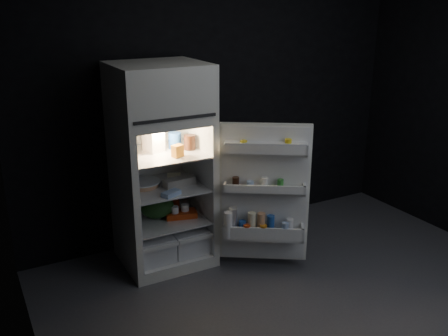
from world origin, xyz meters
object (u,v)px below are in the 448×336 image
milk_jug (153,138)px  fridge_door (263,197)px  refrigerator (161,159)px  yogurt_tray (181,214)px  egg_carton (179,182)px

milk_jug → fridge_door: bearing=-57.9°
refrigerator → milk_jug: bearing=147.1°
milk_jug → yogurt_tray: (0.18, -0.13, -0.69)m
refrigerator → egg_carton: (0.13, -0.10, -0.19)m
fridge_door → yogurt_tray: size_ratio=4.47×
refrigerator → egg_carton: refrigerator is taller
milk_jug → yogurt_tray: milk_jug is taller
egg_carton → yogurt_tray: (0.01, 0.00, -0.31)m
refrigerator → fridge_door: refrigerator is taller
fridge_door → yogurt_tray: 0.76m
refrigerator → egg_carton: 0.25m
milk_jug → egg_carton: bearing=-56.6°
refrigerator → yogurt_tray: size_ratio=6.52×
egg_carton → yogurt_tray: size_ratio=1.03×
refrigerator → yogurt_tray: 0.53m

